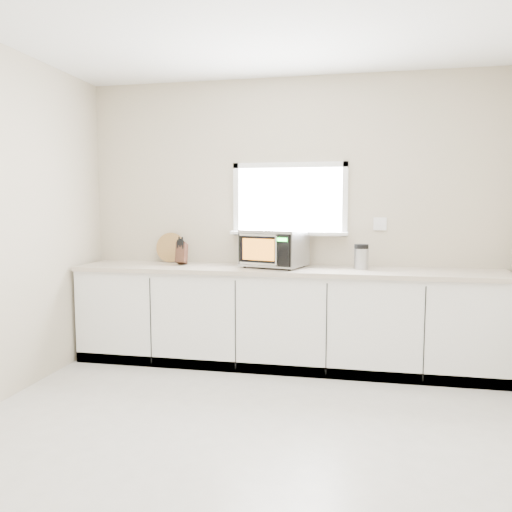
# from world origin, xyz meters

# --- Properties ---
(ground) EXTENTS (4.00, 4.00, 0.00)m
(ground) POSITION_xyz_m (0.00, 0.00, 0.00)
(ground) COLOR beige
(ground) RESTS_ON ground
(back_wall) EXTENTS (4.00, 0.17, 2.70)m
(back_wall) POSITION_xyz_m (0.00, 2.00, 1.36)
(back_wall) COLOR #B8AD92
(back_wall) RESTS_ON ground
(cabinets) EXTENTS (3.92, 0.60, 0.88)m
(cabinets) POSITION_xyz_m (0.00, 1.70, 0.44)
(cabinets) COLOR white
(cabinets) RESTS_ON ground
(countertop) EXTENTS (3.92, 0.64, 0.04)m
(countertop) POSITION_xyz_m (0.00, 1.69, 0.90)
(countertop) COLOR beige
(countertop) RESTS_ON cabinets
(microwave) EXTENTS (0.64, 0.56, 0.35)m
(microwave) POSITION_xyz_m (-0.11, 1.74, 1.10)
(microwave) COLOR black
(microwave) RESTS_ON countertop
(knife_block) EXTENTS (0.11, 0.20, 0.27)m
(knife_block) POSITION_xyz_m (-1.02, 1.76, 1.04)
(knife_block) COLOR #4C271B
(knife_block) RESTS_ON countertop
(cutting_board) EXTENTS (0.30, 0.07, 0.30)m
(cutting_board) POSITION_xyz_m (-1.20, 1.94, 1.07)
(cutting_board) COLOR #AA7E42
(cutting_board) RESTS_ON countertop
(coffee_grinder) EXTENTS (0.14, 0.14, 0.23)m
(coffee_grinder) POSITION_xyz_m (0.68, 1.76, 1.03)
(coffee_grinder) COLOR #A8AAAF
(coffee_grinder) RESTS_ON countertop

